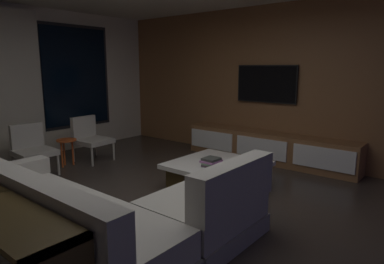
{
  "coord_description": "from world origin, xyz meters",
  "views": [
    {
      "loc": [
        -2.56,
        -2.57,
        1.64
      ],
      "look_at": [
        1.43,
        0.7,
        0.66
      ],
      "focal_mm": 31.95,
      "sensor_mm": 36.0,
      "label": 1
    }
  ],
  "objects_px": {
    "mounted_tv": "(266,84)",
    "side_stool": "(66,144)",
    "sectional_couch": "(103,219)",
    "accent_chair_by_curtain": "(32,147)",
    "accent_chair_near_window": "(90,136)",
    "media_console": "(269,148)",
    "coffee_table": "(217,175)",
    "book_stack_on_coffee_table": "(212,162)"
  },
  "relations": [
    {
      "from": "sectional_couch",
      "to": "accent_chair_by_curtain",
      "type": "bearing_deg",
      "value": 76.03
    },
    {
      "from": "book_stack_on_coffee_table",
      "to": "accent_chair_by_curtain",
      "type": "distance_m",
      "value": 2.85
    },
    {
      "from": "sectional_couch",
      "to": "accent_chair_by_curtain",
      "type": "xyz_separation_m",
      "value": [
        0.67,
        2.69,
        0.14
      ]
    },
    {
      "from": "side_stool",
      "to": "book_stack_on_coffee_table",
      "type": "bearing_deg",
      "value": -78.41
    },
    {
      "from": "accent_chair_by_curtain",
      "to": "side_stool",
      "type": "distance_m",
      "value": 0.57
    },
    {
      "from": "sectional_couch",
      "to": "coffee_table",
      "type": "bearing_deg",
      "value": 3.39
    },
    {
      "from": "coffee_table",
      "to": "side_stool",
      "type": "height_order",
      "value": "side_stool"
    },
    {
      "from": "sectional_couch",
      "to": "book_stack_on_coffee_table",
      "type": "height_order",
      "value": "sectional_couch"
    },
    {
      "from": "accent_chair_near_window",
      "to": "side_stool",
      "type": "bearing_deg",
      "value": -177.47
    },
    {
      "from": "book_stack_on_coffee_table",
      "to": "coffee_table",
      "type": "bearing_deg",
      "value": 14.31
    },
    {
      "from": "coffee_table",
      "to": "media_console",
      "type": "height_order",
      "value": "media_console"
    },
    {
      "from": "accent_chair_by_curtain",
      "to": "book_stack_on_coffee_table",
      "type": "bearing_deg",
      "value": -67.13
    },
    {
      "from": "sectional_couch",
      "to": "mounted_tv",
      "type": "xyz_separation_m",
      "value": [
        3.79,
        0.36,
        1.06
      ]
    },
    {
      "from": "coffee_table",
      "to": "media_console",
      "type": "distance_m",
      "value": 1.64
    },
    {
      "from": "accent_chair_by_curtain",
      "to": "media_console",
      "type": "relative_size",
      "value": 0.25
    },
    {
      "from": "book_stack_on_coffee_table",
      "to": "accent_chair_near_window",
      "type": "xyz_separation_m",
      "value": [
        -0.07,
        2.63,
        0.02
      ]
    },
    {
      "from": "book_stack_on_coffee_table",
      "to": "media_console",
      "type": "bearing_deg",
      "value": 3.06
    },
    {
      "from": "accent_chair_by_curtain",
      "to": "coffee_table",
      "type": "bearing_deg",
      "value": -63.17
    },
    {
      "from": "book_stack_on_coffee_table",
      "to": "mounted_tv",
      "type": "relative_size",
      "value": 0.23
    },
    {
      "from": "sectional_couch",
      "to": "accent_chair_near_window",
      "type": "relative_size",
      "value": 3.21
    },
    {
      "from": "sectional_couch",
      "to": "media_console",
      "type": "xyz_separation_m",
      "value": [
        3.61,
        0.17,
        -0.04
      ]
    },
    {
      "from": "media_console",
      "to": "mounted_tv",
      "type": "relative_size",
      "value": 2.74
    },
    {
      "from": "sectional_couch",
      "to": "accent_chair_near_window",
      "type": "bearing_deg",
      "value": 57.66
    },
    {
      "from": "accent_chair_by_curtain",
      "to": "side_stool",
      "type": "bearing_deg",
      "value": -1.42
    },
    {
      "from": "accent_chair_near_window",
      "to": "coffee_table",
      "type": "bearing_deg",
      "value": -84.18
    },
    {
      "from": "sectional_couch",
      "to": "side_stool",
      "type": "bearing_deg",
      "value": 65.14
    },
    {
      "from": "accent_chair_near_window",
      "to": "accent_chair_by_curtain",
      "type": "height_order",
      "value": "same"
    },
    {
      "from": "mounted_tv",
      "to": "side_stool",
      "type": "bearing_deg",
      "value": 137.83
    },
    {
      "from": "coffee_table",
      "to": "book_stack_on_coffee_table",
      "type": "height_order",
      "value": "book_stack_on_coffee_table"
    },
    {
      "from": "media_console",
      "to": "accent_chair_by_curtain",
      "type": "bearing_deg",
      "value": 139.37
    },
    {
      "from": "accent_chair_near_window",
      "to": "side_stool",
      "type": "xyz_separation_m",
      "value": [
        -0.47,
        -0.02,
        -0.06
      ]
    },
    {
      "from": "side_stool",
      "to": "media_console",
      "type": "distance_m",
      "value": 3.45
    },
    {
      "from": "sectional_couch",
      "to": "media_console",
      "type": "bearing_deg",
      "value": 2.62
    },
    {
      "from": "coffee_table",
      "to": "accent_chair_near_window",
      "type": "relative_size",
      "value": 1.49
    },
    {
      "from": "coffee_table",
      "to": "accent_chair_near_window",
      "type": "height_order",
      "value": "accent_chair_near_window"
    },
    {
      "from": "coffee_table",
      "to": "media_console",
      "type": "bearing_deg",
      "value": 1.69
    },
    {
      "from": "accent_chair_near_window",
      "to": "mounted_tv",
      "type": "relative_size",
      "value": 0.69
    },
    {
      "from": "accent_chair_near_window",
      "to": "media_console",
      "type": "bearing_deg",
      "value": -53.04
    },
    {
      "from": "sectional_couch",
      "to": "accent_chair_near_window",
      "type": "distance_m",
      "value": 3.19
    },
    {
      "from": "coffee_table",
      "to": "mounted_tv",
      "type": "bearing_deg",
      "value": 7.71
    },
    {
      "from": "accent_chair_by_curtain",
      "to": "accent_chair_near_window",
      "type": "bearing_deg",
      "value": 0.36
    },
    {
      "from": "accent_chair_by_curtain",
      "to": "side_stool",
      "type": "xyz_separation_m",
      "value": [
        0.57,
        -0.01,
        -0.06
      ]
    }
  ]
}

